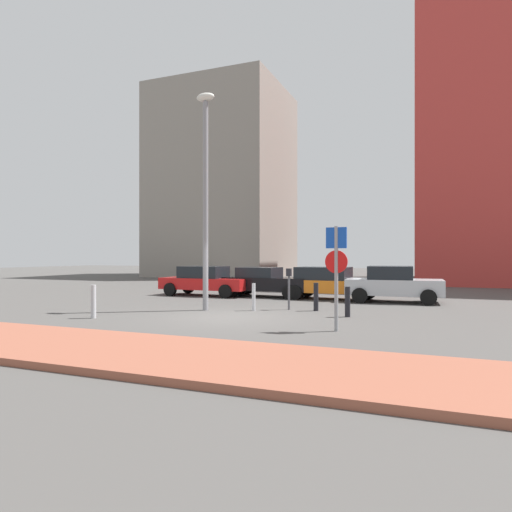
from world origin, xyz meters
The scene contains 14 objects.
ground_plane centered at (0.00, 0.00, 0.00)m, with size 120.00×120.00×0.00m, color #4C4947.
sidewalk_brick centered at (0.00, -5.78, 0.07)m, with size 40.00×3.13×0.14m, color #93513D.
parked_car_red centered at (-4.52, 6.62, 0.75)m, with size 4.55×1.98×1.45m.
parked_car_black centered at (-1.55, 7.22, 0.73)m, with size 4.35×2.09×1.41m.
parked_car_orange centered at (1.62, 7.07, 0.77)m, with size 4.40×2.15×1.46m.
parked_car_silver centered at (4.42, 6.83, 0.78)m, with size 4.03×2.24×1.54m.
parking_sign_post centered at (3.72, -1.42, 1.73)m, with size 0.60×0.10×2.75m.
parking_meter centered at (1.13, 2.60, 0.97)m, with size 0.18×0.14×1.51m.
street_lamp centered at (-1.62, 1.31, 4.57)m, with size 0.70×0.36×7.87m.
traffic_bollard_near centered at (2.13, 2.65, 0.50)m, with size 0.17×0.17×1.01m, color black.
traffic_bollard_mid centered at (3.48, 1.46, 0.49)m, with size 0.17×0.17×0.98m, color black.
traffic_bollard_far centered at (0.03, 1.88, 0.49)m, with size 0.13×0.13×0.98m, color #B7B7BC.
traffic_bollard_edge centered at (-3.92, -1.85, 0.53)m, with size 0.16×0.16×1.05m, color #B7B7BC.
building_under_construction centered at (-13.35, 26.59, 9.01)m, with size 11.91×10.69×18.02m, color gray.
Camera 1 is at (6.19, -13.13, 1.98)m, focal length 31.66 mm.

